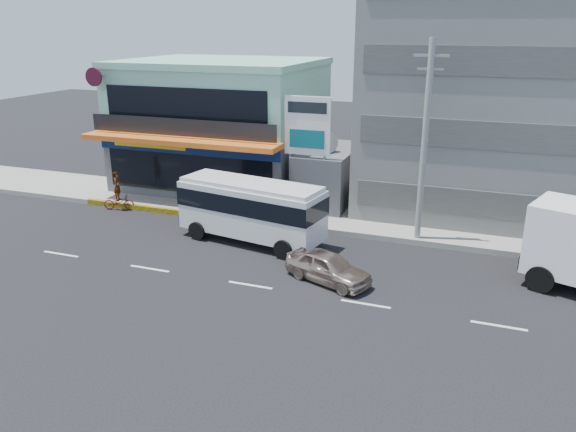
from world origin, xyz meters
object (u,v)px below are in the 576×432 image
(satellite_dish, at_px, (325,151))
(utility_pole_near, at_px, (425,143))
(sedan, at_px, (328,267))
(shop_building, at_px, (223,127))
(minibus, at_px, (251,206))
(motorcycle_rider, at_px, (119,197))
(concrete_building, at_px, (516,90))
(billboard, at_px, (307,133))

(satellite_dish, height_order, utility_pole_near, utility_pole_near)
(utility_pole_near, xyz_separation_m, sedan, (-3.00, -5.90, -4.48))
(sedan, bearing_deg, utility_pole_near, -5.41)
(shop_building, relative_size, utility_pole_near, 1.24)
(minibus, bearing_deg, motorcycle_rider, 167.79)
(utility_pole_near, height_order, minibus, utility_pole_near)
(concrete_building, distance_m, motorcycle_rider, 23.87)
(billboard, bearing_deg, satellite_dish, 74.48)
(utility_pole_near, height_order, sedan, utility_pole_near)
(shop_building, relative_size, minibus, 1.58)
(shop_building, relative_size, billboard, 1.80)
(shop_building, distance_m, motorcycle_rider, 8.60)
(minibus, relative_size, motorcycle_rider, 3.34)
(sedan, bearing_deg, billboard, 45.99)
(satellite_dish, relative_size, sedan, 0.38)
(concrete_building, bearing_deg, shop_building, -176.65)
(utility_pole_near, distance_m, minibus, 9.03)
(concrete_building, distance_m, minibus, 16.59)
(concrete_building, distance_m, satellite_dish, 11.30)
(utility_pole_near, relative_size, motorcycle_rider, 4.26)
(sedan, bearing_deg, satellite_dish, 39.07)
(concrete_building, bearing_deg, satellite_dish, -158.20)
(minibus, bearing_deg, billboard, 71.62)
(concrete_building, height_order, utility_pole_near, concrete_building)
(satellite_dish, relative_size, minibus, 0.19)
(shop_building, xyz_separation_m, motorcycle_rider, (-3.53, -7.15, -3.22))
(satellite_dish, bearing_deg, shop_building, 159.79)
(utility_pole_near, height_order, motorcycle_rider, utility_pole_near)
(satellite_dish, relative_size, utility_pole_near, 0.15)
(concrete_building, relative_size, billboard, 2.32)
(shop_building, height_order, concrete_building, concrete_building)
(minibus, distance_m, sedan, 6.06)
(minibus, height_order, sedan, minibus)
(satellite_dish, bearing_deg, sedan, -72.47)
(shop_building, bearing_deg, billboard, -32.32)
(minibus, bearing_deg, sedan, -32.98)
(utility_pole_near, distance_m, sedan, 7.99)
(concrete_building, xyz_separation_m, sedan, (-7.00, -13.50, -6.33))
(concrete_building, bearing_deg, sedan, -117.41)
(concrete_building, height_order, billboard, concrete_building)
(shop_building, bearing_deg, satellite_dish, -20.21)
(satellite_dish, xyz_separation_m, sedan, (3.00, -9.50, -2.90))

